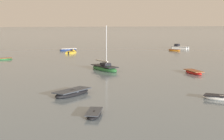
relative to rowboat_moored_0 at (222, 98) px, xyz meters
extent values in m
ellipsoid|color=white|center=(0.00, 0.00, -0.03)|extent=(3.62, 3.26, 0.58)
cube|color=black|center=(0.00, 0.00, 0.22)|extent=(3.37, 3.06, 0.08)
cube|color=black|center=(0.00, 0.00, 0.13)|extent=(0.89, 1.02, 0.06)
ellipsoid|color=navy|center=(-7.57, 59.76, 0.00)|extent=(4.65, 2.75, 0.69)
cube|color=silver|center=(-7.57, 59.76, 0.30)|extent=(4.30, 2.62, 0.09)
cube|color=silver|center=(-7.57, 59.76, 0.19)|extent=(0.67, 1.38, 0.07)
ellipsoid|color=red|center=(5.01, 16.31, -0.01)|extent=(1.53, 4.07, 0.63)
cube|color=brown|center=(5.01, 16.31, 0.26)|extent=(1.49, 3.75, 0.08)
cube|color=brown|center=(5.01, 16.31, 0.16)|extent=(1.25, 0.30, 0.06)
ellipsoid|color=#23602D|center=(-6.47, 22.51, 0.06)|extent=(3.83, 6.54, 1.08)
cube|color=black|center=(-6.47, 22.51, 0.49)|extent=(3.35, 5.59, 0.11)
cube|color=black|center=(-6.37, 22.22, 0.79)|extent=(1.49, 1.77, 0.39)
cylinder|color=#B7BABF|center=(-6.29, 21.98, 3.56)|extent=(0.11, 0.11, 5.92)
cylinder|color=beige|center=(-6.72, 23.25, 1.19)|extent=(1.30, 3.32, 0.22)
ellipsoid|color=#23602D|center=(-21.89, 41.00, -0.04)|extent=(3.47, 2.07, 0.52)
cube|color=brown|center=(-21.89, 41.00, 0.18)|extent=(3.21, 1.97, 0.07)
cube|color=brown|center=(-21.89, 41.00, 0.10)|extent=(0.51, 1.03, 0.05)
cube|color=white|center=(21.77, 58.34, 0.05)|extent=(3.98, 4.27, 0.81)
cone|color=white|center=(20.38, 59.99, 0.05)|extent=(2.08, 2.04, 1.63)
cube|color=black|center=(21.74, 58.37, 0.35)|extent=(4.07, 4.37, 0.09)
cube|color=black|center=(21.13, 59.09, 0.77)|extent=(1.63, 1.59, 0.63)
cube|color=#384751|center=(20.81, 59.47, 0.82)|extent=(1.09, 0.97, 0.50)
cube|color=black|center=(23.08, 56.79, 0.17)|extent=(0.41, 0.40, 0.58)
cube|color=gold|center=(-7.87, 51.44, 0.01)|extent=(2.76, 3.75, 0.68)
cone|color=gold|center=(-7.11, 53.08, 0.01)|extent=(1.69, 1.56, 1.37)
cube|color=black|center=(-7.85, 51.47, 0.27)|extent=(2.82, 3.83, 0.08)
cube|color=black|center=(-7.64, 51.92, 0.54)|extent=(0.54, 0.47, 0.38)
cube|color=black|center=(-8.58, 49.90, 0.12)|extent=(0.34, 0.31, 0.48)
ellipsoid|color=black|center=(-13.52, 5.49, 0.01)|extent=(4.58, 4.35, 0.74)
cube|color=#33383F|center=(-13.52, 5.49, 0.33)|extent=(4.28, 4.08, 0.10)
cube|color=#33383F|center=(-13.52, 5.49, 0.22)|extent=(1.19, 1.28, 0.07)
ellipsoid|color=orange|center=(17.49, 52.26, -0.04)|extent=(2.74, 3.38, 0.52)
cube|color=brown|center=(17.49, 52.26, 0.18)|extent=(2.58, 3.14, 0.07)
cube|color=brown|center=(17.49, 52.26, 0.10)|extent=(0.96, 0.73, 0.05)
ellipsoid|color=black|center=(-12.86, -2.83, -0.04)|extent=(2.09, 3.38, 0.50)
cube|color=#33383F|center=(-12.86, -2.83, 0.17)|extent=(1.98, 3.13, 0.07)
cube|color=#33383F|center=(-12.86, -2.83, 0.10)|extent=(1.00, 0.52, 0.05)
camera|label=1|loc=(-18.02, -30.36, 7.30)|focal=58.56mm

